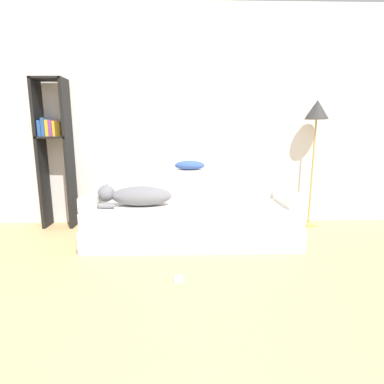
{
  "coord_description": "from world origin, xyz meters",
  "views": [
    {
      "loc": [
        0.01,
        -0.93,
        1.18
      ],
      "look_at": [
        0.09,
        2.13,
        0.56
      ],
      "focal_mm": 28.0,
      "sensor_mm": 36.0,
      "label": 1
    }
  ],
  "objects_px": {
    "dog": "(136,196)",
    "laptop": "(194,205)",
    "throw_pillow": "(190,165)",
    "floor_lamp": "(316,120)",
    "power_adapter": "(179,279)",
    "couch": "(192,222)",
    "bookshelf": "(54,147)"
  },
  "relations": [
    {
      "from": "laptop",
      "to": "floor_lamp",
      "type": "height_order",
      "value": "floor_lamp"
    },
    {
      "from": "laptop",
      "to": "floor_lamp",
      "type": "relative_size",
      "value": 0.22
    },
    {
      "from": "couch",
      "to": "bookshelf",
      "type": "xyz_separation_m",
      "value": [
        -1.67,
        0.56,
        0.8
      ]
    },
    {
      "from": "dog",
      "to": "throw_pillow",
      "type": "bearing_deg",
      "value": 35.91
    },
    {
      "from": "dog",
      "to": "bookshelf",
      "type": "distance_m",
      "value": 1.33
    },
    {
      "from": "floor_lamp",
      "to": "couch",
      "type": "bearing_deg",
      "value": -160.63
    },
    {
      "from": "floor_lamp",
      "to": "power_adapter",
      "type": "distance_m",
      "value": 2.58
    },
    {
      "from": "throw_pillow",
      "to": "power_adapter",
      "type": "height_order",
      "value": "throw_pillow"
    },
    {
      "from": "power_adapter",
      "to": "couch",
      "type": "bearing_deg",
      "value": 81.99
    },
    {
      "from": "dog",
      "to": "bookshelf",
      "type": "bearing_deg",
      "value": 149.62
    },
    {
      "from": "floor_lamp",
      "to": "power_adapter",
      "type": "height_order",
      "value": "floor_lamp"
    },
    {
      "from": "laptop",
      "to": "power_adapter",
      "type": "xyz_separation_m",
      "value": [
        -0.15,
        -0.86,
        -0.41
      ]
    },
    {
      "from": "bookshelf",
      "to": "couch",
      "type": "bearing_deg",
      "value": -18.59
    },
    {
      "from": "throw_pillow",
      "to": "bookshelf",
      "type": "distance_m",
      "value": 1.68
    },
    {
      "from": "laptop",
      "to": "power_adapter",
      "type": "relative_size",
      "value": 5.29
    },
    {
      "from": "bookshelf",
      "to": "dog",
      "type": "bearing_deg",
      "value": -30.38
    },
    {
      "from": "laptop",
      "to": "floor_lamp",
      "type": "bearing_deg",
      "value": 29.27
    },
    {
      "from": "dog",
      "to": "floor_lamp",
      "type": "distance_m",
      "value": 2.35
    },
    {
      "from": "couch",
      "to": "laptop",
      "type": "distance_m",
      "value": 0.23
    },
    {
      "from": "laptop",
      "to": "dog",
      "type": "bearing_deg",
      "value": -173.56
    },
    {
      "from": "dog",
      "to": "power_adapter",
      "type": "bearing_deg",
      "value": -61.96
    },
    {
      "from": "couch",
      "to": "throw_pillow",
      "type": "xyz_separation_m",
      "value": [
        -0.02,
        0.35,
        0.59
      ]
    },
    {
      "from": "laptop",
      "to": "throw_pillow",
      "type": "distance_m",
      "value": 0.57
    },
    {
      "from": "bookshelf",
      "to": "power_adapter",
      "type": "xyz_separation_m",
      "value": [
        1.53,
        -1.5,
        -0.99
      ]
    },
    {
      "from": "couch",
      "to": "throw_pillow",
      "type": "distance_m",
      "value": 0.69
    },
    {
      "from": "dog",
      "to": "laptop",
      "type": "relative_size",
      "value": 2.23
    },
    {
      "from": "laptop",
      "to": "bookshelf",
      "type": "xyz_separation_m",
      "value": [
        -1.68,
        0.64,
        0.58
      ]
    },
    {
      "from": "throw_pillow",
      "to": "floor_lamp",
      "type": "xyz_separation_m",
      "value": [
        1.55,
        0.19,
        0.53
      ]
    },
    {
      "from": "dog",
      "to": "laptop",
      "type": "height_order",
      "value": "dog"
    },
    {
      "from": "floor_lamp",
      "to": "power_adapter",
      "type": "relative_size",
      "value": 23.7
    },
    {
      "from": "couch",
      "to": "floor_lamp",
      "type": "xyz_separation_m",
      "value": [
        1.53,
        0.54,
        1.12
      ]
    },
    {
      "from": "couch",
      "to": "dog",
      "type": "distance_m",
      "value": 0.68
    }
  ]
}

